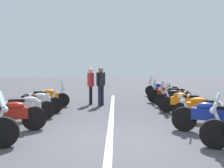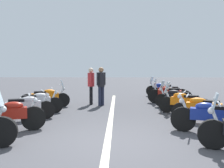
{
  "view_description": "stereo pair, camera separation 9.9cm",
  "coord_description": "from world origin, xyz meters",
  "px_view_note": "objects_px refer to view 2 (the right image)",
  "views": [
    {
      "loc": [
        -5.35,
        -0.14,
        1.72
      ],
      "look_at": [
        4.3,
        0.0,
        1.08
      ],
      "focal_mm": 37.96,
      "sensor_mm": 36.0,
      "label": 1
    },
    {
      "loc": [
        -5.35,
        -0.24,
        1.72
      ],
      "look_at": [
        4.3,
        0.0,
        1.08
      ],
      "focal_mm": 37.96,
      "sensor_mm": 36.0,
      "label": 2
    }
  ],
  "objects_px": {
    "motorcycle_right_row_5": "(169,94)",
    "bystander_0": "(91,83)",
    "motorcycle_right_row_2": "(203,109)",
    "motorcycle_left_row_3": "(36,102)",
    "motorcycle_right_row_3": "(184,102)",
    "motorcycle_right_row_6": "(168,91)",
    "motorcycle_left_row_1": "(7,115)",
    "motorcycle_right_row_1": "(212,116)",
    "bystander_1": "(101,83)",
    "motorcycle_right_row_7": "(162,89)",
    "motorcycle_left_row_4": "(46,97)",
    "motorcycle_left_row_2": "(24,107)",
    "motorcycle_right_row_4": "(177,98)"
  },
  "relations": [
    {
      "from": "motorcycle_left_row_2",
      "to": "motorcycle_right_row_2",
      "type": "height_order",
      "value": "motorcycle_left_row_2"
    },
    {
      "from": "motorcycle_right_row_1",
      "to": "motorcycle_right_row_7",
      "type": "xyz_separation_m",
      "value": [
        8.09,
        -0.22,
        0.01
      ]
    },
    {
      "from": "motorcycle_left_row_1",
      "to": "motorcycle_right_row_2",
      "type": "distance_m",
      "value": 5.82
    },
    {
      "from": "motorcycle_left_row_4",
      "to": "motorcycle_right_row_3",
      "type": "height_order",
      "value": "motorcycle_left_row_4"
    },
    {
      "from": "motorcycle_right_row_1",
      "to": "motorcycle_right_row_3",
      "type": "relative_size",
      "value": 1.13
    },
    {
      "from": "motorcycle_left_row_2",
      "to": "motorcycle_left_row_4",
      "type": "xyz_separation_m",
      "value": [
        2.51,
        0.04,
        0.02
      ]
    },
    {
      "from": "bystander_0",
      "to": "motorcycle_left_row_3",
      "type": "bearing_deg",
      "value": 52.54
    },
    {
      "from": "motorcycle_right_row_6",
      "to": "bystander_1",
      "type": "relative_size",
      "value": 1.08
    },
    {
      "from": "bystander_1",
      "to": "motorcycle_left_row_2",
      "type": "bearing_deg",
      "value": -82.82
    },
    {
      "from": "motorcycle_right_row_1",
      "to": "motorcycle_right_row_4",
      "type": "xyz_separation_m",
      "value": [
        3.97,
        -0.08,
        -0.01
      ]
    },
    {
      "from": "motorcycle_right_row_4",
      "to": "motorcycle_right_row_5",
      "type": "xyz_separation_m",
      "value": [
        1.37,
        0.06,
        0.02
      ]
    },
    {
      "from": "motorcycle_left_row_1",
      "to": "motorcycle_right_row_1",
      "type": "distance_m",
      "value": 5.45
    },
    {
      "from": "motorcycle_left_row_3",
      "to": "motorcycle_right_row_5",
      "type": "distance_m",
      "value": 6.23
    },
    {
      "from": "motorcycle_left_row_2",
      "to": "motorcycle_right_row_5",
      "type": "distance_m",
      "value": 6.8
    },
    {
      "from": "motorcycle_right_row_1",
      "to": "bystander_1",
      "type": "xyz_separation_m",
      "value": [
        4.64,
        3.24,
        0.58
      ]
    },
    {
      "from": "motorcycle_right_row_6",
      "to": "motorcycle_right_row_7",
      "type": "height_order",
      "value": "motorcycle_right_row_7"
    },
    {
      "from": "motorcycle_right_row_1",
      "to": "bystander_1",
      "type": "height_order",
      "value": "bystander_1"
    },
    {
      "from": "motorcycle_right_row_3",
      "to": "motorcycle_right_row_5",
      "type": "height_order",
      "value": "motorcycle_right_row_5"
    },
    {
      "from": "motorcycle_right_row_2",
      "to": "motorcycle_right_row_4",
      "type": "relative_size",
      "value": 1.03
    },
    {
      "from": "motorcycle_right_row_5",
      "to": "bystander_0",
      "type": "bearing_deg",
      "value": 24.1
    },
    {
      "from": "motorcycle_right_row_3",
      "to": "motorcycle_left_row_1",
      "type": "bearing_deg",
      "value": 53.18
    },
    {
      "from": "motorcycle_right_row_7",
      "to": "motorcycle_right_row_2",
      "type": "bearing_deg",
      "value": 117.51
    },
    {
      "from": "bystander_0",
      "to": "motorcycle_left_row_2",
      "type": "bearing_deg",
      "value": 61.93
    },
    {
      "from": "motorcycle_right_row_2",
      "to": "motorcycle_right_row_7",
      "type": "distance_m",
      "value": 6.79
    },
    {
      "from": "motorcycle_left_row_3",
      "to": "motorcycle_right_row_6",
      "type": "xyz_separation_m",
      "value": [
        4.23,
        -5.83,
        0.01
      ]
    },
    {
      "from": "motorcycle_left_row_3",
      "to": "motorcycle_right_row_2",
      "type": "height_order",
      "value": "motorcycle_left_row_3"
    },
    {
      "from": "motorcycle_left_row_3",
      "to": "motorcycle_right_row_3",
      "type": "height_order",
      "value": "motorcycle_right_row_3"
    },
    {
      "from": "motorcycle_right_row_1",
      "to": "motorcycle_right_row_3",
      "type": "height_order",
      "value": "motorcycle_right_row_3"
    },
    {
      "from": "motorcycle_right_row_1",
      "to": "motorcycle_right_row_5",
      "type": "distance_m",
      "value": 5.34
    },
    {
      "from": "motorcycle_right_row_3",
      "to": "motorcycle_right_row_6",
      "type": "xyz_separation_m",
      "value": [
        4.11,
        -0.27,
        -0.0
      ]
    },
    {
      "from": "motorcycle_left_row_3",
      "to": "motorcycle_right_row_5",
      "type": "xyz_separation_m",
      "value": [
        2.79,
        -5.57,
        0.03
      ]
    },
    {
      "from": "motorcycle_right_row_5",
      "to": "motorcycle_right_row_1",
      "type": "bearing_deg",
      "value": 108.37
    },
    {
      "from": "motorcycle_right_row_3",
      "to": "motorcycle_right_row_7",
      "type": "distance_m",
      "value": 5.41
    },
    {
      "from": "motorcycle_left_row_4",
      "to": "motorcycle_right_row_7",
      "type": "relative_size",
      "value": 1.05
    },
    {
      "from": "motorcycle_left_row_1",
      "to": "motorcycle_right_row_5",
      "type": "relative_size",
      "value": 0.95
    },
    {
      "from": "motorcycle_right_row_3",
      "to": "motorcycle_right_row_7",
      "type": "xyz_separation_m",
      "value": [
        5.41,
        -0.21,
        0.01
      ]
    },
    {
      "from": "motorcycle_right_row_6",
      "to": "bystander_1",
      "type": "xyz_separation_m",
      "value": [
        -2.15,
        3.53,
        0.59
      ]
    },
    {
      "from": "motorcycle_right_row_3",
      "to": "motorcycle_right_row_4",
      "type": "bearing_deg",
      "value": -65.4
    },
    {
      "from": "motorcycle_left_row_2",
      "to": "motorcycle_left_row_4",
      "type": "relative_size",
      "value": 0.93
    },
    {
      "from": "motorcycle_left_row_2",
      "to": "motorcycle_right_row_3",
      "type": "relative_size",
      "value": 1.04
    },
    {
      "from": "motorcycle_left_row_4",
      "to": "motorcycle_right_row_5",
      "type": "height_order",
      "value": "motorcycle_right_row_5"
    },
    {
      "from": "motorcycle_right_row_5",
      "to": "bystander_0",
      "type": "distance_m",
      "value": 3.82
    },
    {
      "from": "bystander_0",
      "to": "motorcycle_right_row_4",
      "type": "bearing_deg",
      "value": 164.26
    },
    {
      "from": "motorcycle_left_row_4",
      "to": "bystander_1",
      "type": "relative_size",
      "value": 1.15
    },
    {
      "from": "motorcycle_right_row_7",
      "to": "bystander_1",
      "type": "height_order",
      "value": "bystander_1"
    },
    {
      "from": "motorcycle_right_row_2",
      "to": "motorcycle_left_row_4",
      "type": "bearing_deg",
      "value": -3.27
    },
    {
      "from": "motorcycle_right_row_2",
      "to": "motorcycle_right_row_5",
      "type": "distance_m",
      "value": 4.05
    },
    {
      "from": "motorcycle_left_row_1",
      "to": "bystander_1",
      "type": "distance_m",
      "value": 5.16
    },
    {
      "from": "motorcycle_left_row_2",
      "to": "motorcycle_right_row_4",
      "type": "bearing_deg",
      "value": -1.25
    },
    {
      "from": "motorcycle_right_row_2",
      "to": "motorcycle_left_row_3",
      "type": "bearing_deg",
      "value": 9.06
    }
  ]
}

